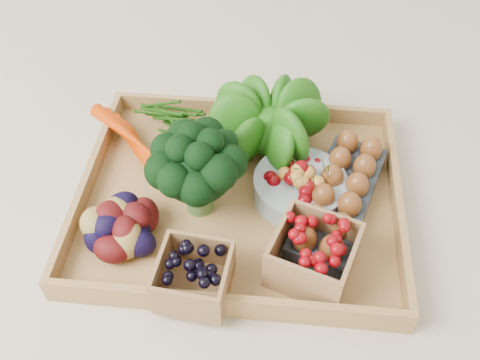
# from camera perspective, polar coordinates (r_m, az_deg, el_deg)

# --- Properties ---
(ground) EXTENTS (4.00, 4.00, 0.00)m
(ground) POSITION_cam_1_polar(r_m,az_deg,el_deg) (0.95, -0.00, -2.42)
(ground) COLOR beige
(ground) RESTS_ON ground
(tray) EXTENTS (0.55, 0.45, 0.01)m
(tray) POSITION_cam_1_polar(r_m,az_deg,el_deg) (0.95, -0.00, -2.13)
(tray) COLOR #AE8248
(tray) RESTS_ON ground
(carrots) EXTENTS (0.19, 0.13, 0.04)m
(carrots) POSITION_cam_1_polar(r_m,az_deg,el_deg) (1.01, -10.82, 3.40)
(carrots) COLOR #C73400
(carrots) RESTS_ON tray
(lettuce) EXTENTS (0.15, 0.15, 0.15)m
(lettuce) POSITION_cam_1_polar(r_m,az_deg,el_deg) (0.98, 3.30, 6.68)
(lettuce) COLOR #1A4D0C
(lettuce) RESTS_ON tray
(broccoli) EXTENTS (0.16, 0.16, 0.12)m
(broccoli) POSITION_cam_1_polar(r_m,az_deg,el_deg) (0.88, -4.47, -0.31)
(broccoli) COLOR black
(broccoli) RESTS_ON tray
(cherry_bowl) EXTENTS (0.16, 0.16, 0.04)m
(cherry_bowl) POSITION_cam_1_polar(r_m,az_deg,el_deg) (0.93, 6.38, -0.80)
(cherry_bowl) COLOR #8C9EA5
(cherry_bowl) RESTS_ON tray
(egg_carton) EXTENTS (0.18, 0.30, 0.03)m
(egg_carton) POSITION_cam_1_polar(r_m,az_deg,el_deg) (0.93, 10.41, -2.30)
(egg_carton) COLOR #333A42
(egg_carton) RESTS_ON tray
(potatoes) EXTENTS (0.15, 0.15, 0.08)m
(potatoes) POSITION_cam_1_polar(r_m,az_deg,el_deg) (0.88, -12.49, -4.11)
(potatoes) COLOR #3D090A
(potatoes) RESTS_ON tray
(punnet_blackberry) EXTENTS (0.12, 0.12, 0.07)m
(punnet_blackberry) POSITION_cam_1_polar(r_m,az_deg,el_deg) (0.81, -4.96, -10.25)
(punnet_blackberry) COLOR black
(punnet_blackberry) RESTS_ON tray
(punnet_raspberry) EXTENTS (0.15, 0.15, 0.08)m
(punnet_raspberry) POSITION_cam_1_polar(r_m,az_deg,el_deg) (0.83, 7.81, -7.89)
(punnet_raspberry) COLOR #730509
(punnet_raspberry) RESTS_ON tray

